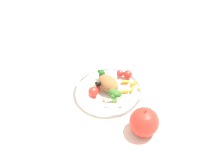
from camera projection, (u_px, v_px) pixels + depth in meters
The scene contains 4 objects.
ground_plane at pixel (111, 94), 0.73m from camera, with size 2.40×2.40×0.00m, color silver.
food_container at pixel (111, 83), 0.73m from camera, with size 0.23×0.23×0.06m.
loose_apple at pixel (144, 122), 0.60m from camera, with size 0.08×0.08×0.09m.
folded_napkin at pixel (106, 52), 0.89m from camera, with size 0.11×0.15×0.01m, color white.
Camera 1 is at (0.44, -0.24, 0.54)m, focal length 35.57 mm.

